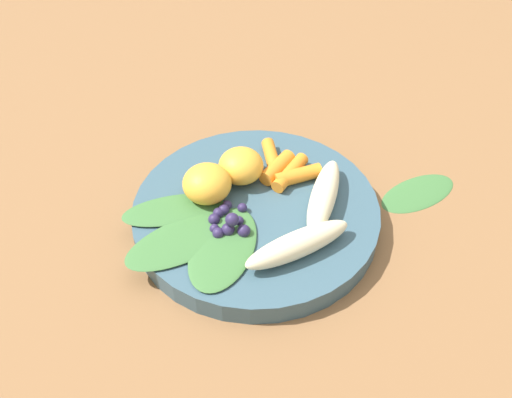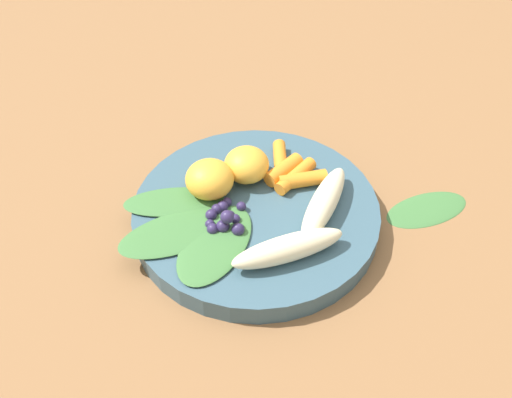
# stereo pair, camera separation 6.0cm
# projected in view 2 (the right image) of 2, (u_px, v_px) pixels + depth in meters

# --- Properties ---
(ground_plane) EXTENTS (2.40, 2.40, 0.00)m
(ground_plane) POSITION_uv_depth(u_px,v_px,m) (256.00, 221.00, 0.62)
(ground_plane) COLOR brown
(bowl) EXTENTS (0.27, 0.27, 0.02)m
(bowl) POSITION_uv_depth(u_px,v_px,m) (256.00, 213.00, 0.61)
(bowl) COLOR #385666
(bowl) RESTS_ON ground_plane
(banana_peeled_left) EXTENTS (0.11, 0.10, 0.03)m
(banana_peeled_left) POSITION_uv_depth(u_px,v_px,m) (324.00, 203.00, 0.59)
(banana_peeled_left) COLOR beige
(banana_peeled_left) RESTS_ON bowl
(banana_peeled_right) EXTENTS (0.12, 0.03, 0.03)m
(banana_peeled_right) POSITION_uv_depth(u_px,v_px,m) (287.00, 249.00, 0.54)
(banana_peeled_right) COLOR beige
(banana_peeled_right) RESTS_ON bowl
(orange_segment_near) EXTENTS (0.05, 0.05, 0.04)m
(orange_segment_near) POSITION_uv_depth(u_px,v_px,m) (210.00, 179.00, 0.61)
(orange_segment_near) COLOR #F4A833
(orange_segment_near) RESTS_ON bowl
(orange_segment_far) EXTENTS (0.05, 0.05, 0.04)m
(orange_segment_far) POSITION_uv_depth(u_px,v_px,m) (247.00, 165.00, 0.62)
(orange_segment_far) COLOR #F4A833
(orange_segment_far) RESTS_ON bowl
(carrot_front) EXTENTS (0.06, 0.03, 0.02)m
(carrot_front) POSITION_uv_depth(u_px,v_px,m) (303.00, 180.00, 0.62)
(carrot_front) COLOR orange
(carrot_front) RESTS_ON bowl
(carrot_mid_left) EXTENTS (0.06, 0.04, 0.02)m
(carrot_mid_left) POSITION_uv_depth(u_px,v_px,m) (296.00, 176.00, 0.63)
(carrot_mid_left) COLOR orange
(carrot_mid_left) RESTS_ON bowl
(carrot_mid_right) EXTENTS (0.05, 0.04, 0.02)m
(carrot_mid_right) POSITION_uv_depth(u_px,v_px,m) (284.00, 170.00, 0.63)
(carrot_mid_right) COLOR orange
(carrot_mid_right) RESTS_ON bowl
(carrot_rear) EXTENTS (0.04, 0.06, 0.02)m
(carrot_rear) POSITION_uv_depth(u_px,v_px,m) (280.00, 159.00, 0.65)
(carrot_rear) COLOR orange
(carrot_rear) RESTS_ON bowl
(blueberry_pile) EXTENTS (0.05, 0.06, 0.03)m
(blueberry_pile) POSITION_uv_depth(u_px,v_px,m) (225.00, 219.00, 0.58)
(blueberry_pile) COLOR #2D234C
(blueberry_pile) RESTS_ON bowl
(kale_leaf_left) EXTENTS (0.12, 0.08, 0.00)m
(kale_leaf_left) POSITION_uv_depth(u_px,v_px,m) (174.00, 202.00, 0.61)
(kale_leaf_left) COLOR #3D7038
(kale_leaf_left) RESTS_ON bowl
(kale_leaf_right) EXTENTS (0.14, 0.06, 0.00)m
(kale_leaf_right) POSITION_uv_depth(u_px,v_px,m) (182.00, 231.00, 0.57)
(kale_leaf_right) COLOR #3D7038
(kale_leaf_right) RESTS_ON bowl
(kale_leaf_rear) EXTENTS (0.13, 0.13, 0.00)m
(kale_leaf_rear) POSITION_uv_depth(u_px,v_px,m) (215.00, 244.00, 0.56)
(kale_leaf_rear) COLOR #3D7038
(kale_leaf_rear) RESTS_ON bowl
(kale_leaf_stray) EXTENTS (0.11, 0.05, 0.01)m
(kale_leaf_stray) POSITION_uv_depth(u_px,v_px,m) (427.00, 208.00, 0.63)
(kale_leaf_stray) COLOR #3D7038
(kale_leaf_stray) RESTS_ON ground_plane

